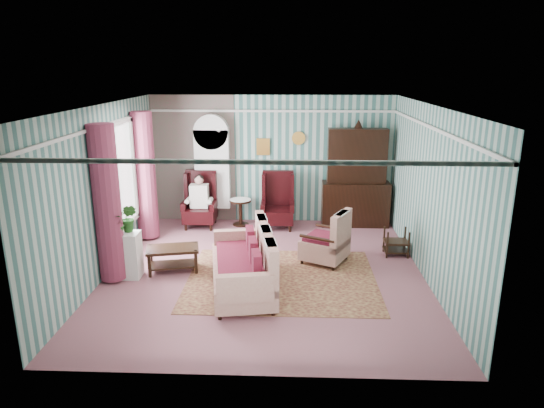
{
  "coord_description": "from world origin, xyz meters",
  "views": [
    {
      "loc": [
        0.44,
        -7.92,
        3.51
      ],
      "look_at": [
        0.1,
        0.6,
        1.08
      ],
      "focal_mm": 32.0,
      "sensor_mm": 36.0,
      "label": 1
    }
  ],
  "objects_px": {
    "round_side_table": "(241,212)",
    "nest_table": "(396,242)",
    "bookcase": "(213,175)",
    "wingback_right": "(278,201)",
    "sofa": "(242,264)",
    "coffee_table": "(173,259)",
    "dresser_hutch": "(356,175)",
    "plant_stand": "(124,255)",
    "floral_armchair": "(325,235)",
    "wingback_left": "(200,200)",
    "seated_woman": "(200,202)"
  },
  "relations": [
    {
      "from": "floral_armchair",
      "to": "sofa",
      "type": "bearing_deg",
      "value": 158.25
    },
    {
      "from": "bookcase",
      "to": "sofa",
      "type": "bearing_deg",
      "value": -74.09
    },
    {
      "from": "dresser_hutch",
      "to": "plant_stand",
      "type": "relative_size",
      "value": 2.95
    },
    {
      "from": "dresser_hutch",
      "to": "round_side_table",
      "type": "height_order",
      "value": "dresser_hutch"
    },
    {
      "from": "seated_woman",
      "to": "nest_table",
      "type": "bearing_deg",
      "value": -20.85
    },
    {
      "from": "plant_stand",
      "to": "sofa",
      "type": "relative_size",
      "value": 0.38
    },
    {
      "from": "wingback_left",
      "to": "seated_woman",
      "type": "bearing_deg",
      "value": 0.0
    },
    {
      "from": "round_side_table",
      "to": "nest_table",
      "type": "distance_m",
      "value": 3.6
    },
    {
      "from": "sofa",
      "to": "coffee_table",
      "type": "height_order",
      "value": "sofa"
    },
    {
      "from": "wingback_right",
      "to": "plant_stand",
      "type": "xyz_separation_m",
      "value": [
        -2.55,
        -2.75,
        -0.22
      ]
    },
    {
      "from": "bookcase",
      "to": "wingback_right",
      "type": "bearing_deg",
      "value": -14.57
    },
    {
      "from": "dresser_hutch",
      "to": "nest_table",
      "type": "xyz_separation_m",
      "value": [
        0.57,
        -1.82,
        -0.91
      ]
    },
    {
      "from": "round_side_table",
      "to": "wingback_right",
      "type": "bearing_deg",
      "value": -10.01
    },
    {
      "from": "plant_stand",
      "to": "floral_armchair",
      "type": "height_order",
      "value": "floral_armchair"
    },
    {
      "from": "floral_armchair",
      "to": "seated_woman",
      "type": "bearing_deg",
      "value": 81.13
    },
    {
      "from": "bookcase",
      "to": "wingback_left",
      "type": "xyz_separation_m",
      "value": [
        -0.25,
        -0.39,
        -0.5
      ]
    },
    {
      "from": "seated_woman",
      "to": "nest_table",
      "type": "distance_m",
      "value": 4.37
    },
    {
      "from": "bookcase",
      "to": "dresser_hutch",
      "type": "bearing_deg",
      "value": -2.11
    },
    {
      "from": "wingback_left",
      "to": "wingback_right",
      "type": "relative_size",
      "value": 1.0
    },
    {
      "from": "dresser_hutch",
      "to": "nest_table",
      "type": "height_order",
      "value": "dresser_hutch"
    },
    {
      "from": "bookcase",
      "to": "sofa",
      "type": "xyz_separation_m",
      "value": [
        1.02,
        -3.56,
        -0.66
      ]
    },
    {
      "from": "dresser_hutch",
      "to": "floral_armchair",
      "type": "bearing_deg",
      "value": -110.42
    },
    {
      "from": "round_side_table",
      "to": "bookcase",
      "type": "bearing_deg",
      "value": 159.73
    },
    {
      "from": "bookcase",
      "to": "sofa",
      "type": "relative_size",
      "value": 1.07
    },
    {
      "from": "dresser_hutch",
      "to": "floral_armchair",
      "type": "xyz_separation_m",
      "value": [
        -0.83,
        -2.22,
        -0.65
      ]
    },
    {
      "from": "bookcase",
      "to": "plant_stand",
      "type": "xyz_separation_m",
      "value": [
        -1.05,
        -3.14,
        -0.72
      ]
    },
    {
      "from": "bookcase",
      "to": "round_side_table",
      "type": "relative_size",
      "value": 3.73
    },
    {
      "from": "coffee_table",
      "to": "dresser_hutch",
      "type": "bearing_deg",
      "value": 37.88
    },
    {
      "from": "wingback_left",
      "to": "wingback_right",
      "type": "height_order",
      "value": "same"
    },
    {
      "from": "wingback_left",
      "to": "seated_woman",
      "type": "distance_m",
      "value": 0.04
    },
    {
      "from": "wingback_left",
      "to": "coffee_table",
      "type": "distance_m",
      "value": 2.51
    },
    {
      "from": "floral_armchair",
      "to": "nest_table",
      "type": "bearing_deg",
      "value": -46.99
    },
    {
      "from": "wingback_right",
      "to": "seated_woman",
      "type": "distance_m",
      "value": 1.75
    },
    {
      "from": "sofa",
      "to": "floral_armchair",
      "type": "relative_size",
      "value": 1.97
    },
    {
      "from": "wingback_left",
      "to": "seated_woman",
      "type": "height_order",
      "value": "wingback_left"
    },
    {
      "from": "seated_woman",
      "to": "plant_stand",
      "type": "height_order",
      "value": "seated_woman"
    },
    {
      "from": "nest_table",
      "to": "plant_stand",
      "type": "distance_m",
      "value": 5.02
    },
    {
      "from": "wingback_right",
      "to": "round_side_table",
      "type": "distance_m",
      "value": 0.92
    },
    {
      "from": "coffee_table",
      "to": "round_side_table",
      "type": "bearing_deg",
      "value": 70.54
    },
    {
      "from": "dresser_hutch",
      "to": "round_side_table",
      "type": "distance_m",
      "value": 2.75
    },
    {
      "from": "seated_woman",
      "to": "sofa",
      "type": "relative_size",
      "value": 0.57
    },
    {
      "from": "wingback_left",
      "to": "bookcase",
      "type": "bearing_deg",
      "value": 57.34
    },
    {
      "from": "sofa",
      "to": "round_side_table",
      "type": "bearing_deg",
      "value": -3.42
    },
    {
      "from": "wingback_right",
      "to": "bookcase",
      "type": "bearing_deg",
      "value": 165.43
    },
    {
      "from": "dresser_hutch",
      "to": "seated_woman",
      "type": "xyz_separation_m",
      "value": [
        -3.5,
        -0.27,
        -0.59
      ]
    },
    {
      "from": "plant_stand",
      "to": "bookcase",
      "type": "bearing_deg",
      "value": 71.51
    },
    {
      "from": "round_side_table",
      "to": "plant_stand",
      "type": "xyz_separation_m",
      "value": [
        -1.7,
        -2.9,
        0.1
      ]
    },
    {
      "from": "wingback_left",
      "to": "round_side_table",
      "type": "bearing_deg",
      "value": 9.46
    },
    {
      "from": "dresser_hutch",
      "to": "coffee_table",
      "type": "bearing_deg",
      "value": -142.12
    },
    {
      "from": "wingback_right",
      "to": "floral_armchair",
      "type": "relative_size",
      "value": 1.18
    }
  ]
}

